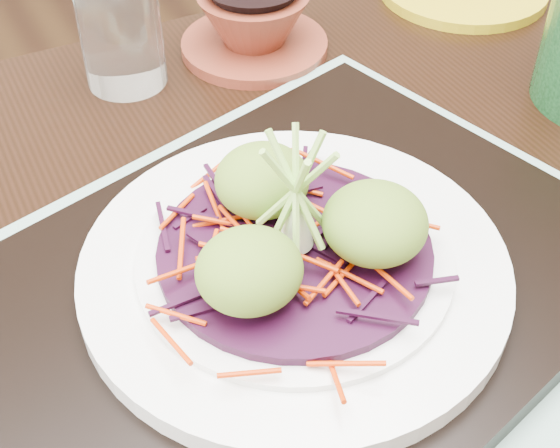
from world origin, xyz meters
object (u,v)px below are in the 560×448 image
terracotta_bowl_set (254,26)px  dining_table (299,343)px  serving_tray (294,286)px  water_glass (121,30)px  white_plate (294,266)px

terracotta_bowl_set → dining_table: bearing=-109.9°
serving_tray → water_glass: size_ratio=4.12×
dining_table → water_glass: (-0.03, 0.28, 0.14)m
serving_tray → terracotta_bowl_set: (0.12, 0.30, 0.01)m
serving_tray → water_glass: water_glass is taller
serving_tray → white_plate: bearing=0.0°
serving_tray → white_plate: 0.02m
dining_table → water_glass: size_ratio=10.80×
dining_table → terracotta_bowl_set: (0.10, 0.27, 0.12)m
white_plate → water_glass: (-0.01, 0.31, 0.02)m
white_plate → terracotta_bowl_set: size_ratio=1.54×
dining_table → terracotta_bowl_set: size_ratio=6.19×
serving_tray → terracotta_bowl_set: size_ratio=2.36×
water_glass → terracotta_bowl_set: size_ratio=0.57×
white_plate → terracotta_bowl_set: bearing=68.3°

